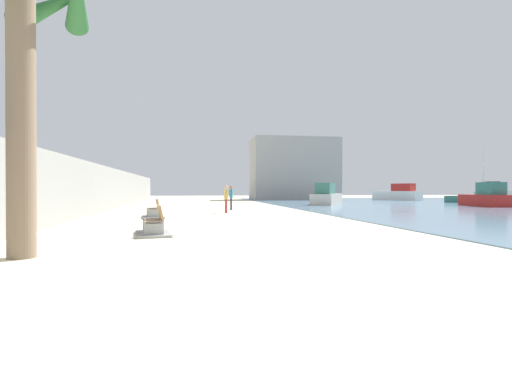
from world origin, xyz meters
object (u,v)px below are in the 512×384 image
at_px(bench_far, 154,213).
at_px(person_walking, 231,196).
at_px(boat_mid_bay, 489,194).
at_px(boat_distant, 491,198).
at_px(palm_tree, 22,29).
at_px(boat_far_left, 398,194).
at_px(bench_near, 154,228).
at_px(person_standing, 226,197).
at_px(boat_nearest, 327,196).
at_px(boat_far_right, 487,197).

distance_m(bench_far, person_walking, 8.41).
xyz_separation_m(person_walking, boat_mid_bay, (31.12, 12.79, -0.15)).
bearing_deg(boat_distant, palm_tree, -141.84).
bearing_deg(boat_mid_bay, person_walking, -157.65).
bearing_deg(boat_far_left, bench_near, -128.82).
height_order(person_standing, boat_mid_bay, boat_mid_bay).
bearing_deg(person_walking, boat_nearest, 39.31).
distance_m(bench_near, boat_mid_bay, 44.77).
relative_size(palm_tree, bench_far, 3.22).
relative_size(bench_far, boat_far_right, 0.43).
height_order(bench_far, boat_mid_bay, boat_mid_bay).
bearing_deg(bench_far, boat_distant, 24.49).
bearing_deg(bench_near, palm_tree, -121.34).
bearing_deg(boat_far_left, boat_nearest, -139.65).
distance_m(bench_far, boat_mid_bay, 40.94).
height_order(palm_tree, boat_far_left, palm_tree).
bearing_deg(person_standing, boat_mid_bay, 27.16).
xyz_separation_m(boat_distant, boat_nearest, (-17.12, 0.53, 0.23)).
distance_m(boat_distant, boat_nearest, 17.13).
distance_m(person_walking, person_standing, 3.60).
distance_m(boat_nearest, boat_mid_bay, 21.63).
bearing_deg(palm_tree, bench_near, 58.66).
bearing_deg(boat_distant, boat_mid_bay, 52.05).
height_order(palm_tree, bench_far, palm_tree).
bearing_deg(boat_distant, person_walking, -164.24).
bearing_deg(person_walking, boat_far_right, 4.43).
distance_m(person_walking, boat_far_right, 21.74).
bearing_deg(boat_distant, boat_far_left, 105.08).
xyz_separation_m(person_walking, boat_nearest, (9.98, 8.17, -0.24)).
xyz_separation_m(bench_near, boat_far_left, (27.94, 34.72, 0.61)).
bearing_deg(boat_mid_bay, bench_far, -151.28).
relative_size(boat_far_left, boat_far_right, 1.19).
bearing_deg(bench_near, boat_far_right, 32.57).
bearing_deg(boat_distant, bench_far, -155.51).
height_order(person_walking, boat_mid_bay, boat_mid_bay).
height_order(palm_tree, boat_mid_bay, palm_tree).
relative_size(bench_far, boat_nearest, 0.29).
xyz_separation_m(person_standing, boat_far_right, (22.37, 5.21, -0.22)).
bearing_deg(person_standing, bench_near, -106.96).
height_order(palm_tree, boat_far_right, palm_tree).
bearing_deg(boat_mid_bay, boat_nearest, -167.68).
bearing_deg(bench_far, palm_tree, -98.57).
xyz_separation_m(person_standing, boat_mid_bay, (31.81, 16.32, -0.14)).
bearing_deg(boat_nearest, bench_far, -134.44).
height_order(boat_far_right, boat_mid_bay, boat_far_right).
relative_size(boat_distant, boat_mid_bay, 1.06).
bearing_deg(boat_mid_bay, bench_near, -141.94).
bearing_deg(person_standing, bench_far, -140.65).
bearing_deg(person_walking, boat_far_left, 39.92).
xyz_separation_m(palm_tree, boat_nearest, (16.56, 26.99, -4.20)).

